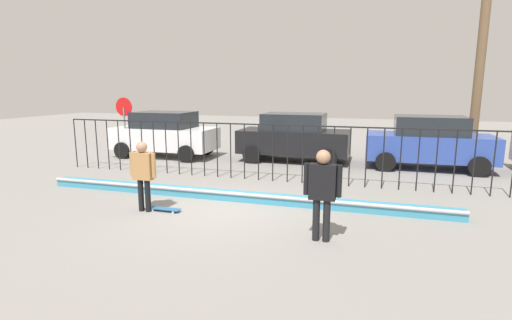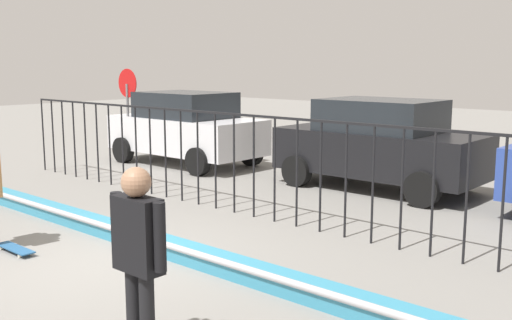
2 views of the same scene
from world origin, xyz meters
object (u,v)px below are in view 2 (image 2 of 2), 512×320
at_px(skateboard, 15,248).
at_px(parked_car_black, 379,143).
at_px(stop_sign, 128,102).
at_px(parked_car_white, 186,127).
at_px(camera_operator, 138,245).

xyz_separation_m(skateboard, parked_car_black, (1.64, 7.24, 0.91)).
distance_m(skateboard, stop_sign, 7.95).
bearing_deg(skateboard, parked_car_black, 96.66).
bearing_deg(parked_car_white, stop_sign, -144.81).
bearing_deg(parked_car_white, skateboard, -56.06).
bearing_deg(parked_car_black, skateboard, -104.71).
xyz_separation_m(skateboard, parked_car_white, (-3.79, 6.66, 0.91)).
height_order(camera_operator, parked_car_white, parked_car_white).
height_order(skateboard, parked_car_white, parked_car_white).
bearing_deg(parked_car_white, parked_car_black, 10.42).
relative_size(parked_car_black, stop_sign, 1.72).
height_order(parked_car_black, stop_sign, stop_sign).
distance_m(skateboard, parked_car_black, 7.48).
xyz_separation_m(camera_operator, parked_car_black, (-2.15, 7.96, -0.08)).
bearing_deg(camera_operator, stop_sign, -25.62).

